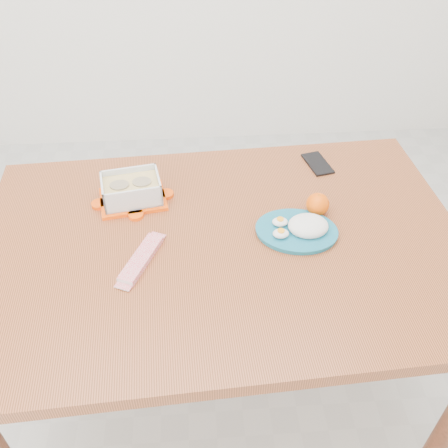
{
  "coord_description": "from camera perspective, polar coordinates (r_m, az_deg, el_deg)",
  "views": [
    {
      "loc": [
        0.06,
        -0.99,
        1.69
      ],
      "look_at": [
        0.13,
        0.0,
        0.81
      ],
      "focal_mm": 40.0,
      "sensor_mm": 36.0,
      "label": 1
    }
  ],
  "objects": [
    {
      "name": "ground",
      "position": [
        1.96,
        -4.14,
        -18.28
      ],
      "size": [
        3.5,
        3.5,
        0.0
      ],
      "primitive_type": "plane",
      "color": "#B7B7B2",
      "rests_on": "ground"
    },
    {
      "name": "orange_fruit",
      "position": [
        1.46,
        10.65,
        2.23
      ],
      "size": [
        0.07,
        0.07,
        0.07
      ],
      "primitive_type": "sphere",
      "color": "#FF5305",
      "rests_on": "dining_table"
    },
    {
      "name": "food_container",
      "position": [
        1.5,
        -10.51,
        3.84
      ],
      "size": [
        0.21,
        0.18,
        0.08
      ],
      "rotation": [
        0.0,
        0.0,
        0.17
      ],
      "color": "#FF4E07",
      "rests_on": "dining_table"
    },
    {
      "name": "candy_bar",
      "position": [
        1.32,
        -9.43,
        -3.92
      ],
      "size": [
        0.11,
        0.18,
        0.02
      ],
      "primitive_type": "cube",
      "rotation": [
        0.0,
        0.0,
        1.15
      ],
      "color": "red",
      "rests_on": "dining_table"
    },
    {
      "name": "smartphone",
      "position": [
        1.68,
        10.64,
        6.81
      ],
      "size": [
        0.09,
        0.14,
        0.01
      ],
      "primitive_type": "cube",
      "rotation": [
        0.0,
        0.0,
        0.23
      ],
      "color": "black",
      "rests_on": "dining_table"
    },
    {
      "name": "dining_table",
      "position": [
        1.43,
        -0.0,
        -4.4
      ],
      "size": [
        1.38,
        0.96,
        0.75
      ],
      "rotation": [
        0.0,
        0.0,
        0.05
      ],
      "color": "#A1512D",
      "rests_on": "ground"
    },
    {
      "name": "rice_plate",
      "position": [
        1.39,
        8.72,
        -0.43
      ],
      "size": [
        0.26,
        0.26,
        0.06
      ],
      "rotation": [
        0.0,
        0.0,
        -0.2
      ],
      "color": "#16637C",
      "rests_on": "dining_table"
    }
  ]
}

